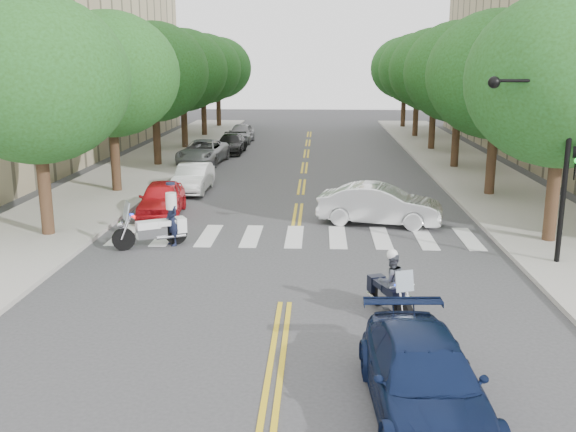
# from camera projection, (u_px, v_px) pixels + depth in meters

# --- Properties ---
(ground) EXTENTS (140.00, 140.00, 0.00)m
(ground) POSITION_uv_depth(u_px,v_px,m) (285.00, 303.00, 16.76)
(ground) COLOR #38383A
(ground) RESTS_ON ground
(sidewalk_left) EXTENTS (5.00, 60.00, 0.15)m
(sidewalk_left) POSITION_uv_depth(u_px,v_px,m) (147.00, 165.00, 38.54)
(sidewalk_left) COLOR #9E9991
(sidewalk_left) RESTS_ON ground
(sidewalk_right) EXTENTS (5.00, 60.00, 0.15)m
(sidewalk_right) POSITION_uv_depth(u_px,v_px,m) (466.00, 168.00, 37.66)
(sidewalk_right) COLOR #9E9991
(sidewalk_right) RESTS_ON ground
(tree_l_0) EXTENTS (6.40, 6.40, 8.45)m
(tree_l_0) POSITION_uv_depth(u_px,v_px,m) (35.00, 79.00, 21.69)
(tree_l_0) COLOR #382316
(tree_l_0) RESTS_ON ground
(tree_l_1) EXTENTS (6.40, 6.40, 8.45)m
(tree_l_1) POSITION_uv_depth(u_px,v_px,m) (110.00, 75.00, 29.46)
(tree_l_1) COLOR #382316
(tree_l_1) RESTS_ON ground
(tree_l_2) EXTENTS (6.40, 6.40, 8.45)m
(tree_l_2) POSITION_uv_depth(u_px,v_px,m) (154.00, 72.00, 37.23)
(tree_l_2) COLOR #382316
(tree_l_2) RESTS_ON ground
(tree_l_3) EXTENTS (6.40, 6.40, 8.45)m
(tree_l_3) POSITION_uv_depth(u_px,v_px,m) (182.00, 70.00, 45.00)
(tree_l_3) COLOR #382316
(tree_l_3) RESTS_ON ground
(tree_l_4) EXTENTS (6.40, 6.40, 8.45)m
(tree_l_4) POSITION_uv_depth(u_px,v_px,m) (203.00, 69.00, 52.77)
(tree_l_4) COLOR #382316
(tree_l_4) RESTS_ON ground
(tree_l_5) EXTENTS (6.40, 6.40, 8.45)m
(tree_l_5) POSITION_uv_depth(u_px,v_px,m) (218.00, 68.00, 60.53)
(tree_l_5) COLOR #382316
(tree_l_5) RESTS_ON ground
(tree_r_0) EXTENTS (6.40, 6.40, 8.45)m
(tree_r_0) POSITION_uv_depth(u_px,v_px,m) (564.00, 80.00, 20.87)
(tree_r_0) COLOR #382316
(tree_r_0) RESTS_ON ground
(tree_r_1) EXTENTS (6.40, 6.40, 8.45)m
(tree_r_1) POSITION_uv_depth(u_px,v_px,m) (498.00, 75.00, 28.64)
(tree_r_1) COLOR #382316
(tree_r_1) RESTS_ON ground
(tree_r_2) EXTENTS (6.40, 6.40, 8.45)m
(tree_r_2) POSITION_uv_depth(u_px,v_px,m) (460.00, 72.00, 36.41)
(tree_r_2) COLOR #382316
(tree_r_2) RESTS_ON ground
(tree_r_3) EXTENTS (6.40, 6.40, 8.45)m
(tree_r_3) POSITION_uv_depth(u_px,v_px,m) (435.00, 70.00, 44.17)
(tree_r_3) COLOR #382316
(tree_r_3) RESTS_ON ground
(tree_r_4) EXTENTS (6.40, 6.40, 8.45)m
(tree_r_4) POSITION_uv_depth(u_px,v_px,m) (418.00, 69.00, 51.94)
(tree_r_4) COLOR #382316
(tree_r_4) RESTS_ON ground
(tree_r_5) EXTENTS (6.40, 6.40, 8.45)m
(tree_r_5) POSITION_uv_depth(u_px,v_px,m) (405.00, 68.00, 59.71)
(tree_r_5) COLOR #382316
(tree_r_5) RESTS_ON ground
(traffic_signal_pole) EXTENTS (2.82, 0.42, 6.00)m
(traffic_signal_pole) POSITION_uv_depth(u_px,v_px,m) (552.00, 146.00, 18.92)
(traffic_signal_pole) COLOR black
(traffic_signal_pole) RESTS_ON ground
(motorcycle_police) EXTENTS (1.01, 2.02, 1.70)m
(motorcycle_police) POSITION_uv_depth(u_px,v_px,m) (390.00, 285.00, 15.83)
(motorcycle_police) COLOR black
(motorcycle_police) RESTS_ON ground
(motorcycle_parked) EXTENTS (2.36, 1.47, 1.65)m
(motorcycle_parked) POSITION_uv_depth(u_px,v_px,m) (157.00, 230.00, 21.76)
(motorcycle_parked) COLOR black
(motorcycle_parked) RESTS_ON ground
(officer_standing) EXTENTS (0.72, 0.77, 1.76)m
(officer_standing) POSITION_uv_depth(u_px,v_px,m) (172.00, 220.00, 21.83)
(officer_standing) COLOR black
(officer_standing) RESTS_ON ground
(convertible) EXTENTS (4.96, 2.65, 1.55)m
(convertible) POSITION_uv_depth(u_px,v_px,m) (380.00, 205.00, 24.68)
(convertible) COLOR white
(convertible) RESTS_ON ground
(sedan_blue) EXTENTS (2.19, 4.88, 1.39)m
(sedan_blue) POSITION_uv_depth(u_px,v_px,m) (424.00, 379.00, 11.29)
(sedan_blue) COLOR #0F1B3F
(sedan_blue) RESTS_ON ground
(parked_car_a) EXTENTS (2.05, 4.29, 1.41)m
(parked_car_a) POSITION_uv_depth(u_px,v_px,m) (162.00, 199.00, 26.07)
(parked_car_a) COLOR red
(parked_car_a) RESTS_ON ground
(parked_car_b) EXTENTS (1.46, 4.11, 1.35)m
(parked_car_b) POSITION_uv_depth(u_px,v_px,m) (193.00, 178.00, 30.92)
(parked_car_b) COLOR white
(parked_car_b) RESTS_ON ground
(parked_car_c) EXTENTS (2.81, 5.39, 1.45)m
(parked_car_c) POSITION_uv_depth(u_px,v_px,m) (203.00, 152.00, 39.50)
(parked_car_c) COLOR gray
(parked_car_c) RESTS_ON ground
(parked_car_d) EXTENTS (1.95, 4.53, 1.30)m
(parked_car_d) POSITION_uv_depth(u_px,v_px,m) (231.00, 144.00, 43.97)
(parked_car_d) COLOR black
(parked_car_d) RESTS_ON ground
(parked_car_e) EXTENTS (1.84, 4.38, 1.48)m
(parked_car_e) POSITION_uv_depth(u_px,v_px,m) (241.00, 133.00, 49.84)
(parked_car_e) COLOR gray
(parked_car_e) RESTS_ON ground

